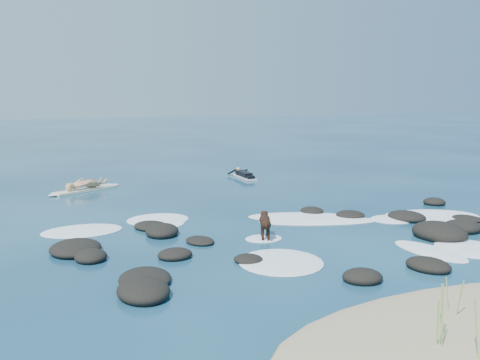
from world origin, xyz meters
name	(u,v)px	position (x,y,z in m)	size (l,w,h in m)	color
ground	(292,227)	(0.00, 0.00, 0.00)	(160.00, 160.00, 0.00)	#0A2642
reef_rocks	(306,240)	(-0.49, -1.82, 0.10)	(14.90, 7.74, 0.62)	black
breaking_foam	(303,228)	(0.20, -0.33, 0.01)	(14.41, 8.40, 0.12)	white
standing_surfer_rig	(85,173)	(-5.43, 8.86, 0.80)	(3.25, 2.06, 2.03)	beige
paddling_surfer_rig	(244,175)	(2.27, 9.74, 0.15)	(1.12, 2.48, 0.43)	silver
dog	(265,222)	(-1.41, -1.03, 0.52)	(0.59, 1.18, 0.78)	black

